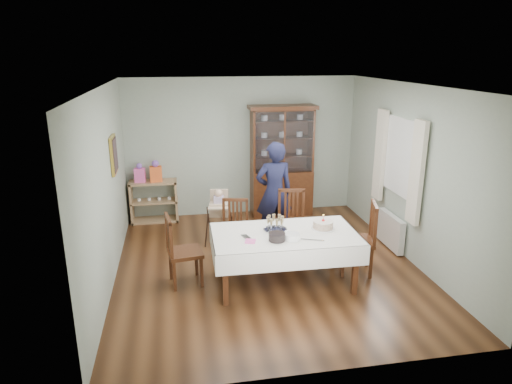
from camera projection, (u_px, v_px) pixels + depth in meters
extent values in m
plane|color=#593319|center=(267.00, 265.00, 7.01)|extent=(5.00, 5.00, 0.00)
plane|color=#9EAA99|center=(242.00, 147.00, 8.97)|extent=(4.50, 0.00, 4.50)
plane|color=#9EAA99|center=(107.00, 189.00, 6.24)|extent=(0.00, 5.00, 5.00)
plane|color=#9EAA99|center=(411.00, 174.00, 7.00)|extent=(0.00, 5.00, 5.00)
plane|color=white|center=(268.00, 86.00, 6.22)|extent=(5.00, 5.00, 0.00)
cube|color=#4C2713|center=(285.00, 236.00, 6.27)|extent=(1.92, 1.08, 0.06)
cube|color=white|center=(285.00, 234.00, 6.26)|extent=(2.02, 1.18, 0.01)
cube|color=#4C2713|center=(281.00, 192.00, 9.13)|extent=(1.20, 0.45, 0.90)
cube|color=white|center=(284.00, 142.00, 8.65)|extent=(1.12, 0.01, 1.16)
cube|color=#4C2713|center=(283.00, 107.00, 8.64)|extent=(1.30, 0.48, 0.07)
cube|color=tan|center=(155.00, 220.00, 8.86)|extent=(0.90, 0.38, 0.04)
cube|color=tan|center=(154.00, 201.00, 8.75)|extent=(0.90, 0.38, 0.03)
cube|color=tan|center=(153.00, 182.00, 8.64)|extent=(0.90, 0.38, 0.04)
cube|color=tan|center=(132.00, 202.00, 8.68)|extent=(0.04, 0.38, 0.80)
cube|color=tan|center=(176.00, 200.00, 8.82)|extent=(0.04, 0.38, 0.80)
cube|color=gold|center=(114.00, 155.00, 6.91)|extent=(0.04, 0.48, 0.58)
cube|color=white|center=(401.00, 157.00, 7.21)|extent=(0.04, 1.02, 1.22)
cube|color=silver|center=(417.00, 173.00, 6.65)|extent=(0.07, 0.30, 1.55)
cube|color=silver|center=(380.00, 155.00, 7.82)|extent=(0.07, 0.30, 1.55)
cube|color=white|center=(391.00, 231.00, 7.57)|extent=(0.10, 0.80, 0.55)
cube|color=#4C2713|center=(234.00, 234.00, 7.09)|extent=(0.51, 0.51, 0.05)
cube|color=#4C2713|center=(235.00, 214.00, 7.20)|extent=(0.40, 0.13, 0.50)
cube|color=#4C2713|center=(292.00, 225.00, 7.34)|extent=(0.53, 0.53, 0.05)
cube|color=#4C2713|center=(291.00, 205.00, 7.46)|extent=(0.44, 0.12, 0.54)
cube|color=#4C2713|center=(185.00, 253.00, 6.35)|extent=(0.52, 0.52, 0.05)
cube|color=#4C2713|center=(169.00, 236.00, 6.21)|extent=(0.10, 0.44, 0.54)
cube|color=#4C2713|center=(357.00, 241.00, 6.67)|extent=(0.60, 0.60, 0.05)
cube|color=#4C2713|center=(373.00, 223.00, 6.57)|extent=(0.17, 0.46, 0.57)
imported|color=black|center=(274.00, 193.00, 7.68)|extent=(0.67, 0.46, 1.75)
cube|color=tan|center=(219.00, 209.00, 7.72)|extent=(0.35, 0.32, 0.22)
cube|color=tan|center=(219.00, 199.00, 7.67)|extent=(0.31, 0.11, 0.25)
cube|color=tan|center=(219.00, 205.00, 7.70)|extent=(0.35, 0.20, 0.03)
cube|color=silver|center=(219.00, 201.00, 7.68)|extent=(0.18, 0.15, 0.16)
sphere|color=beige|center=(219.00, 193.00, 7.64)|extent=(0.14, 0.14, 0.14)
cylinder|color=silver|center=(275.00, 230.00, 6.36)|extent=(0.33, 0.33, 0.01)
torus|color=silver|center=(275.00, 229.00, 6.36)|extent=(0.34, 0.34, 0.01)
cylinder|color=white|center=(323.00, 228.00, 6.40)|extent=(0.32, 0.32, 0.02)
cylinder|color=brown|center=(323.00, 225.00, 6.38)|extent=(0.28, 0.28, 0.10)
cylinder|color=silver|center=(323.00, 221.00, 6.37)|extent=(0.28, 0.28, 0.01)
cylinder|color=#F24C4C|center=(323.00, 218.00, 6.35)|extent=(0.01, 0.01, 0.08)
sphere|color=yellow|center=(323.00, 215.00, 6.34)|extent=(0.02, 0.02, 0.02)
cylinder|color=black|center=(277.00, 237.00, 6.00)|extent=(0.26, 0.26, 0.11)
cylinder|color=white|center=(292.00, 237.00, 6.03)|extent=(0.26, 0.26, 0.09)
cube|color=#FC5CB4|center=(250.00, 241.00, 5.97)|extent=(0.16, 0.16, 0.02)
cube|color=silver|center=(313.00, 240.00, 6.02)|extent=(0.30, 0.13, 0.01)
cube|color=#FC5CB4|center=(140.00, 175.00, 8.53)|extent=(0.20, 0.14, 0.27)
sphere|color=#E533B2|center=(139.00, 166.00, 8.48)|extent=(0.11, 0.11, 0.11)
cube|color=orange|center=(156.00, 174.00, 8.58)|extent=(0.23, 0.17, 0.29)
sphere|color=#E533B2|center=(155.00, 164.00, 8.52)|extent=(0.13, 0.13, 0.13)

